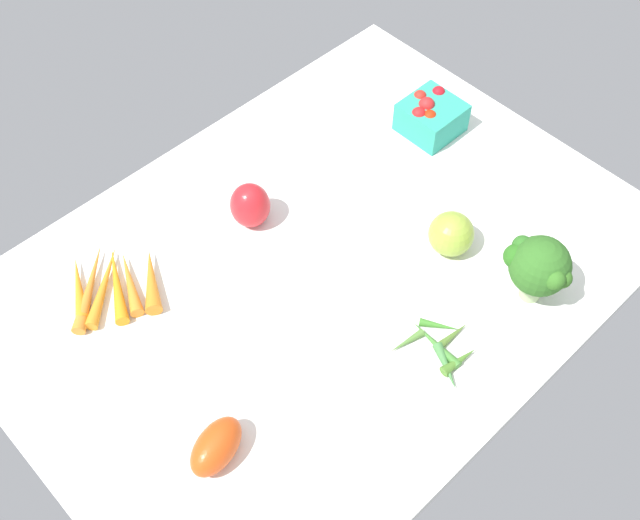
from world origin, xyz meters
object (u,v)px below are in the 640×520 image
at_px(broccoli_head, 539,267).
at_px(heirloom_tomato_green, 451,234).
at_px(berry_basket, 431,116).
at_px(bell_pepper_red, 250,205).
at_px(carrot_bunch, 114,284).
at_px(roma_tomato, 216,446).
at_px(okra_pile, 442,349).

bearing_deg(broccoli_head, heirloom_tomato_green, -82.18).
bearing_deg(berry_basket, bell_pepper_red, -8.84).
bearing_deg(carrot_bunch, roma_tomato, 79.84).
distance_m(okra_pile, berry_basket, 0.48).
height_order(okra_pile, roma_tomato, roma_tomato).
height_order(heirloom_tomato_green, bell_pepper_red, bell_pepper_red).
distance_m(broccoli_head, berry_basket, 0.40).
relative_size(okra_pile, heirloom_tomato_green, 1.69).
bearing_deg(bell_pepper_red, broccoli_head, 117.59).
relative_size(okra_pile, bell_pepper_red, 1.53).
bearing_deg(carrot_bunch, bell_pepper_red, 169.54).
height_order(okra_pile, bell_pepper_red, bell_pepper_red).
distance_m(roma_tomato, bell_pepper_red, 0.42).
bearing_deg(roma_tomato, heirloom_tomato_green, 166.25).
distance_m(carrot_bunch, berry_basket, 0.64).
xyz_separation_m(roma_tomato, heirloom_tomato_green, (-0.50, -0.02, 0.01)).
bearing_deg(broccoli_head, roma_tomato, -14.19).
distance_m(okra_pile, broccoli_head, 0.19).
bearing_deg(broccoli_head, okra_pile, -8.52).
bearing_deg(berry_basket, roma_tomato, 18.03).
bearing_deg(okra_pile, roma_tomato, -16.98).
bearing_deg(broccoli_head, berry_basket, -114.93).
xyz_separation_m(roma_tomato, bell_pepper_red, (-0.31, -0.28, 0.01)).
distance_m(okra_pile, roma_tomato, 0.36).
bearing_deg(bell_pepper_red, roma_tomato, 42.88).
relative_size(heirloom_tomato_green, bell_pepper_red, 0.91).
xyz_separation_m(roma_tomato, carrot_bunch, (-0.06, -0.33, -0.02)).
xyz_separation_m(okra_pile, broccoli_head, (-0.18, 0.03, 0.07)).
relative_size(broccoli_head, berry_basket, 1.24).
xyz_separation_m(bell_pepper_red, berry_basket, (-0.38, 0.06, -0.01)).
relative_size(okra_pile, carrot_bunch, 0.67).
distance_m(okra_pile, carrot_bunch, 0.52).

